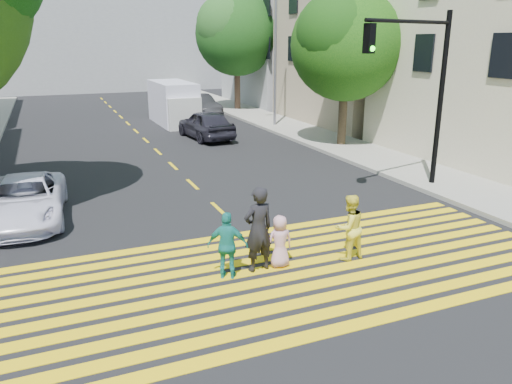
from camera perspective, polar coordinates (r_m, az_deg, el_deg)
ground at (r=10.40m, az=6.50°, el=-11.91°), size 120.00×120.00×0.00m
sidewalk_right at (r=26.82m, az=6.98°, el=6.24°), size 3.00×60.00×0.15m
crosswalk at (r=11.40m, az=3.37°, el=-9.07°), size 13.40×5.30×0.01m
lane_line at (r=31.15m, az=-14.02°, el=7.22°), size 0.12×34.40×0.01m
building_right_tan at (r=33.26m, az=13.98°, el=16.47°), size 10.00×10.00×10.00m
building_right_grey at (r=42.65m, az=4.89°, el=16.89°), size 10.00×10.00×10.00m
backdrop_block at (r=56.11m, az=-18.80°, el=17.12°), size 30.00×8.00×12.00m
tree_right_near at (r=24.45m, az=10.35°, el=16.85°), size 6.45×6.32×7.49m
tree_right_far at (r=37.34m, az=-2.14°, el=18.10°), size 7.31×7.13×8.53m
pedestrian_man at (r=11.08m, az=0.26°, el=-4.31°), size 0.78×0.57×1.97m
pedestrian_woman at (r=11.93m, az=10.59°, el=-4.00°), size 0.84×0.69×1.59m
pedestrian_child at (r=11.41m, az=2.73°, el=-5.66°), size 0.62×0.41×1.24m
pedestrian_extra at (r=10.83m, az=-3.25°, el=-6.14°), size 0.96×0.73×1.52m
white_sedan at (r=15.70m, az=-24.91°, el=-0.84°), size 2.43×4.70×1.27m
dark_car_near at (r=26.61m, az=-5.77°, el=7.71°), size 2.24×4.65×1.53m
silver_car at (r=37.42m, az=-9.78°, el=10.08°), size 2.29×4.84×1.37m
dark_car_parked at (r=34.86m, az=-6.45°, el=9.81°), size 2.11×4.62×1.47m
white_van at (r=31.61m, az=-9.31°, el=9.85°), size 2.12×5.46×2.56m
traffic_signal at (r=17.36m, az=18.53°, el=12.29°), size 3.97×1.22×5.94m
street_lamp at (r=29.76m, az=1.95°, el=17.04°), size 1.99×0.55×8.81m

